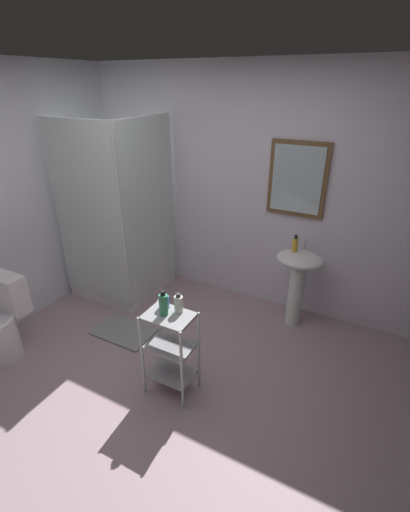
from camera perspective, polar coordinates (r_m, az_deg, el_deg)
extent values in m
cube|color=#A78992|center=(3.15, -8.58, -21.44)|extent=(4.20, 4.20, 0.02)
cube|color=silver|center=(3.90, 6.37, 10.33)|extent=(4.20, 0.10, 2.50)
cube|color=brown|center=(3.62, 14.49, 11.73)|extent=(0.56, 0.03, 0.72)
cube|color=silver|center=(3.61, 14.42, 11.67)|extent=(0.48, 0.01, 0.64)
cube|color=white|center=(4.57, -12.56, -4.08)|extent=(0.90, 0.90, 0.10)
cube|color=silver|center=(3.87, -18.21, 5.91)|extent=(0.90, 0.02, 1.90)
cube|color=silver|center=(3.90, -8.83, 7.09)|extent=(0.02, 0.90, 1.90)
cylinder|color=silver|center=(3.57, -13.06, 4.91)|extent=(0.04, 0.04, 1.90)
cylinder|color=silver|center=(4.55, -12.62, -3.51)|extent=(0.08, 0.08, 0.00)
cylinder|color=white|center=(3.78, 14.21, -6.03)|extent=(0.15, 0.15, 0.68)
ellipsoid|color=white|center=(3.59, 14.91, -0.53)|extent=(0.46, 0.37, 0.13)
cylinder|color=silver|center=(3.65, 15.58, 1.83)|extent=(0.03, 0.03, 0.10)
cube|color=white|center=(3.69, -28.77, -5.23)|extent=(0.35, 0.17, 0.36)
cylinder|color=silver|center=(2.93, -9.97, -15.50)|extent=(0.02, 0.02, 0.74)
cylinder|color=silver|center=(2.78, -3.71, -18.01)|extent=(0.02, 0.02, 0.74)
cylinder|color=silver|center=(3.09, -7.01, -12.77)|extent=(0.02, 0.02, 0.74)
cylinder|color=silver|center=(2.94, -1.00, -14.92)|extent=(0.02, 0.02, 0.74)
cube|color=#99999E|center=(3.06, -5.32, -17.93)|extent=(0.36, 0.26, 0.02)
cube|color=#99999E|center=(2.88, -5.54, -14.06)|extent=(0.36, 0.26, 0.02)
cube|color=#99999E|center=(2.71, -5.80, -9.52)|extent=(0.36, 0.26, 0.02)
cylinder|color=gold|center=(3.56, 14.14, 1.69)|extent=(0.05, 0.05, 0.13)
cylinder|color=black|center=(3.52, 14.28, 2.95)|extent=(0.03, 0.03, 0.04)
cylinder|color=white|center=(2.69, -4.23, -7.69)|extent=(0.06, 0.06, 0.13)
cylinder|color=#333338|center=(2.65, -4.28, -6.25)|extent=(0.04, 0.04, 0.03)
cylinder|color=#399364|center=(2.66, -6.63, -7.75)|extent=(0.07, 0.07, 0.17)
cylinder|color=black|center=(2.61, -6.74, -5.91)|extent=(0.04, 0.04, 0.03)
cylinder|color=#3870B2|center=(2.76, -6.52, -7.29)|extent=(0.08, 0.08, 0.10)
cube|color=gray|center=(3.81, -12.71, -11.57)|extent=(0.60, 0.40, 0.02)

